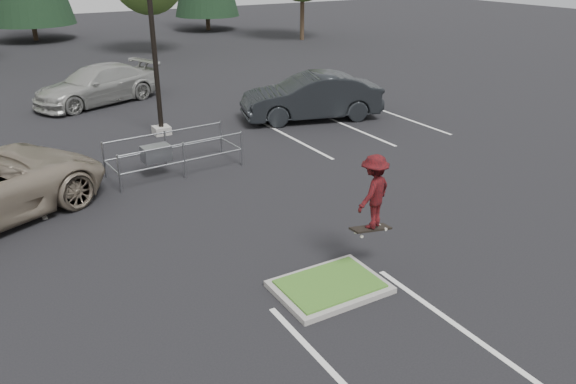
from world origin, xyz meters
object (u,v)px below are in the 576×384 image
car_r_charc (311,97)px  cart_corral (160,152)px  light_pole (150,8)px  skateboarder (373,192)px  car_far_silver (99,85)px

car_r_charc → cart_corral: bearing=-52.4°
light_pole → cart_corral: (-1.34, -4.03, -3.84)m
car_r_charc → skateboarder: bearing=-10.7°
skateboarder → car_far_silver: size_ratio=0.30×
car_far_silver → skateboarder: bearing=-14.9°
cart_corral → skateboarder: 8.07m
cart_corral → skateboarder: bearing=-79.3°
light_pole → car_r_charc: size_ratio=1.81×
light_pole → skateboarder: 12.10m
skateboarder → car_far_silver: (-1.52, 17.77, -0.99)m
skateboarder → car_r_charc: skateboarder is taller
cart_corral → car_far_silver: (0.50, 10.03, 0.12)m
light_pole → skateboarder: size_ratio=5.79×
cart_corral → car_r_charc: 7.91m
skateboarder → car_r_charc: size_ratio=0.31×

